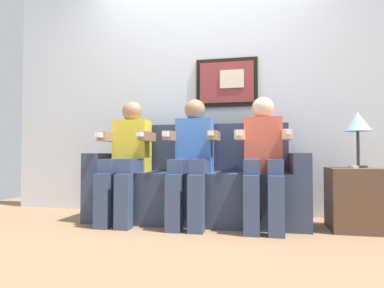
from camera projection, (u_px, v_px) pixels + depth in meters
name	position (u px, v px, depth m)	size (l,w,h in m)	color
ground_plane	(188.00, 229.00, 2.72)	(5.65, 5.65, 0.00)	#8C6B4C
back_wall_assembly	(205.00, 89.00, 3.51)	(4.35, 0.10, 2.60)	silver
couch	(196.00, 187.00, 3.05)	(1.95, 0.58, 0.90)	#333D56
person_on_left	(127.00, 155.00, 3.02)	(0.46, 0.56, 1.11)	yellow
person_in_middle	(192.00, 155.00, 2.90)	(0.46, 0.56, 1.11)	#3F72CC
person_on_right	(263.00, 155.00, 2.77)	(0.46, 0.56, 1.11)	#D8593F
side_table_right	(355.00, 199.00, 2.68)	(0.40, 0.40, 0.50)	brown
table_lamp	(358.00, 124.00, 2.73)	(0.22, 0.22, 0.46)	#333338
spare_remote_on_table	(354.00, 167.00, 2.64)	(0.04, 0.13, 0.02)	white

